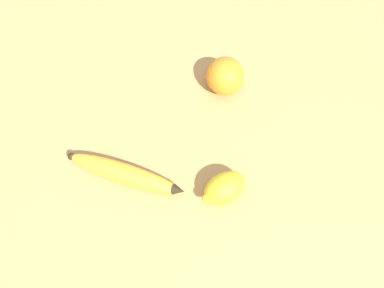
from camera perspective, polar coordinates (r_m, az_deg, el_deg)
ground_plane at (r=0.70m, az=-2.88°, el=-4.72°), size 3.00×3.00×0.00m
banana at (r=0.69m, az=-10.04°, el=-4.53°), size 0.06×0.23×0.04m
orange at (r=0.75m, az=5.04°, el=10.28°), size 0.08×0.08×0.08m
lemon at (r=0.67m, az=4.90°, el=-6.67°), size 0.09×0.09×0.05m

